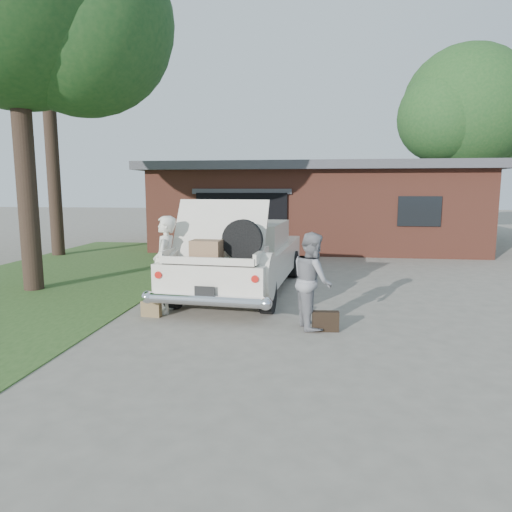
# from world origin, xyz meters

# --- Properties ---
(ground) EXTENTS (90.00, 90.00, 0.00)m
(ground) POSITION_xyz_m (0.00, 0.00, 0.00)
(ground) COLOR gray
(ground) RESTS_ON ground
(grass_strip) EXTENTS (6.00, 16.00, 0.02)m
(grass_strip) POSITION_xyz_m (-5.50, 3.00, 0.01)
(grass_strip) COLOR #2D4C1E
(grass_strip) RESTS_ON ground
(house) EXTENTS (12.80, 7.80, 3.30)m
(house) POSITION_xyz_m (0.98, 11.47, 1.67)
(house) COLOR brown
(house) RESTS_ON ground
(tree_back) EXTENTS (6.07, 5.28, 11.27)m
(tree_back) POSITION_xyz_m (-7.89, 7.15, 8.25)
(tree_back) COLOR #38281E
(tree_back) RESTS_ON ground
(tree_right) EXTENTS (6.80, 5.91, 8.99)m
(tree_right) POSITION_xyz_m (8.07, 15.55, 5.78)
(tree_right) COLOR #38281E
(tree_right) RESTS_ON ground
(sedan) EXTENTS (2.54, 5.67, 2.15)m
(sedan) POSITION_xyz_m (-0.57, 2.43, 0.81)
(sedan) COLOR silver
(sedan) RESTS_ON ground
(woman_left) EXTENTS (0.52, 0.72, 1.85)m
(woman_left) POSITION_xyz_m (-1.72, 0.42, 0.93)
(woman_left) COLOR silver
(woman_left) RESTS_ON ground
(woman_right) EXTENTS (0.83, 0.94, 1.64)m
(woman_right) POSITION_xyz_m (1.07, -0.18, 0.82)
(woman_right) COLOR gray
(woman_right) RESTS_ON ground
(suitcase_left) EXTENTS (0.39, 0.17, 0.29)m
(suitcase_left) POSITION_xyz_m (-1.89, 0.07, 0.15)
(suitcase_left) COLOR olive
(suitcase_left) RESTS_ON ground
(suitcase_right) EXTENTS (0.45, 0.18, 0.34)m
(suitcase_right) POSITION_xyz_m (1.30, -0.38, 0.17)
(suitcase_right) COLOR black
(suitcase_right) RESTS_ON ground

